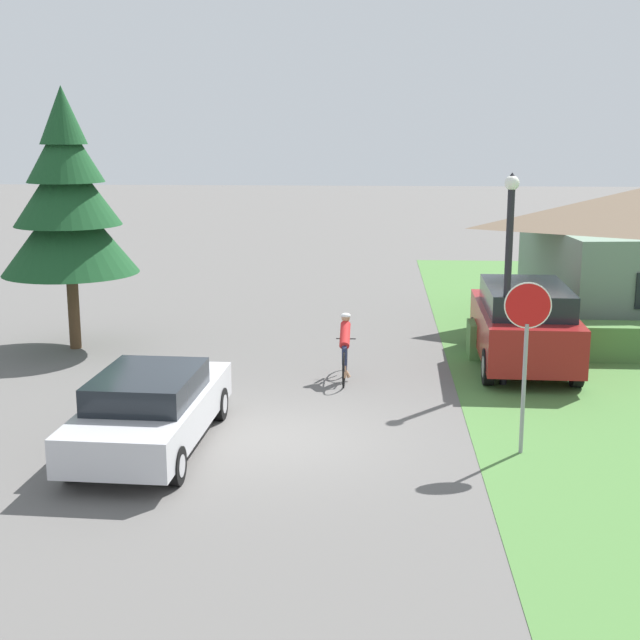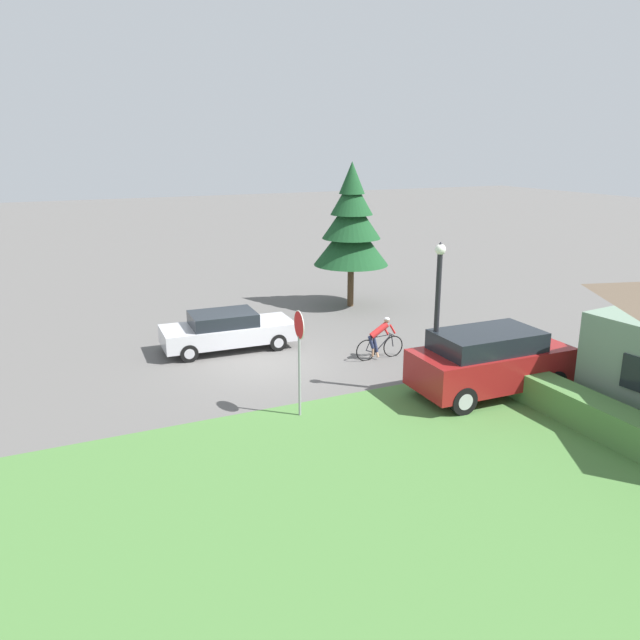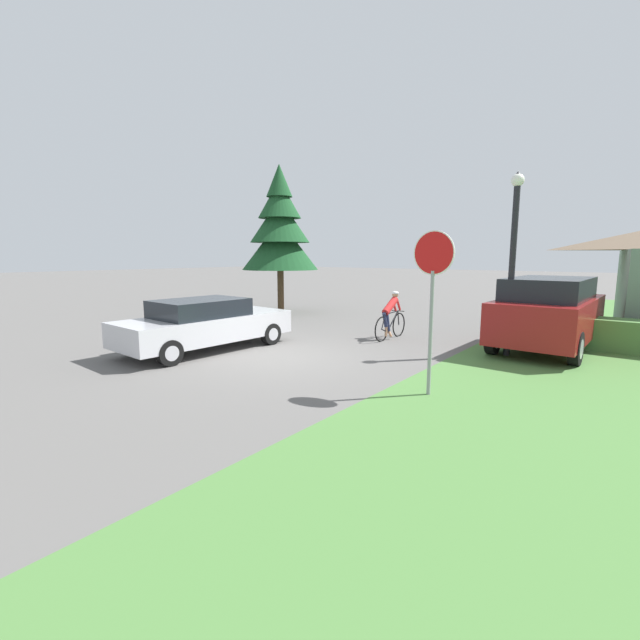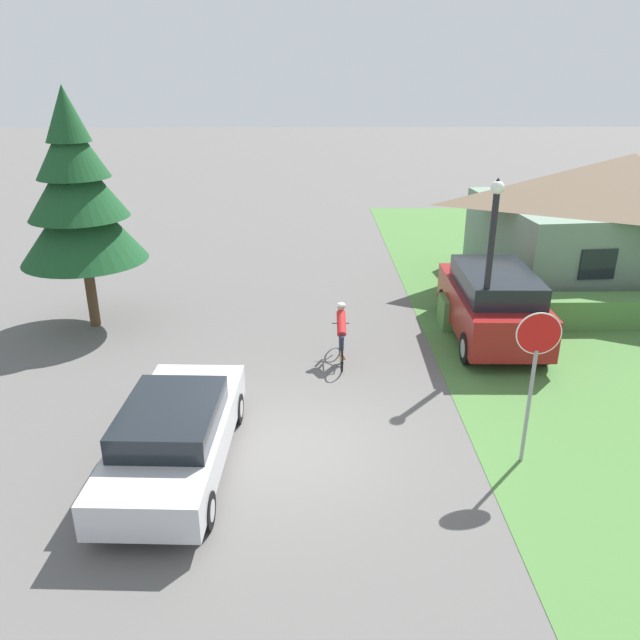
# 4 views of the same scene
# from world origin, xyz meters

# --- Properties ---
(ground_plane) EXTENTS (140.00, 140.00, 0.00)m
(ground_plane) POSITION_xyz_m (0.00, 0.00, 0.00)
(ground_plane) COLOR #5B5956
(sedan_left_lane) EXTENTS (2.06, 4.76, 1.39)m
(sedan_left_lane) POSITION_xyz_m (-2.15, -0.61, 0.71)
(sedan_left_lane) COLOR #BCBCC1
(sedan_left_lane) RESTS_ON ground
(cyclist) EXTENTS (0.44, 1.83, 1.47)m
(cyclist) POSITION_xyz_m (1.05, 3.84, 0.70)
(cyclist) COLOR black
(cyclist) RESTS_ON ground
(parked_suv_right) EXTENTS (2.20, 4.77, 1.95)m
(parked_suv_right) POSITION_xyz_m (5.12, 5.18, 1.02)
(parked_suv_right) COLOR maroon
(parked_suv_right) RESTS_ON ground
(stop_sign) EXTENTS (0.78, 0.08, 2.97)m
(stop_sign) POSITION_xyz_m (4.21, -0.49, 2.13)
(stop_sign) COLOR gray
(stop_sign) RESTS_ON ground
(street_lamp) EXTENTS (0.31, 0.31, 4.54)m
(street_lamp) POSITION_xyz_m (4.48, 3.68, 2.68)
(street_lamp) COLOR black
(street_lamp) RESTS_ON ground
(conifer_tall_near) EXTENTS (3.34, 3.34, 6.43)m
(conifer_tall_near) POSITION_xyz_m (-5.83, 6.30, 3.66)
(conifer_tall_near) COLOR #4C3823
(conifer_tall_near) RESTS_ON ground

